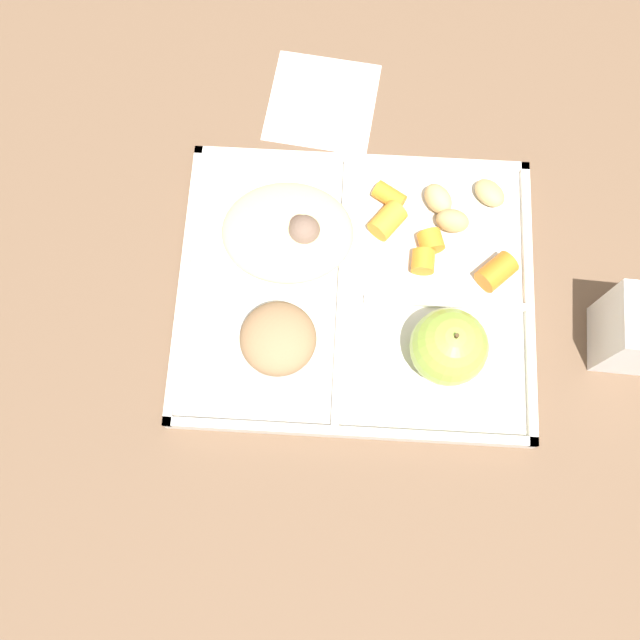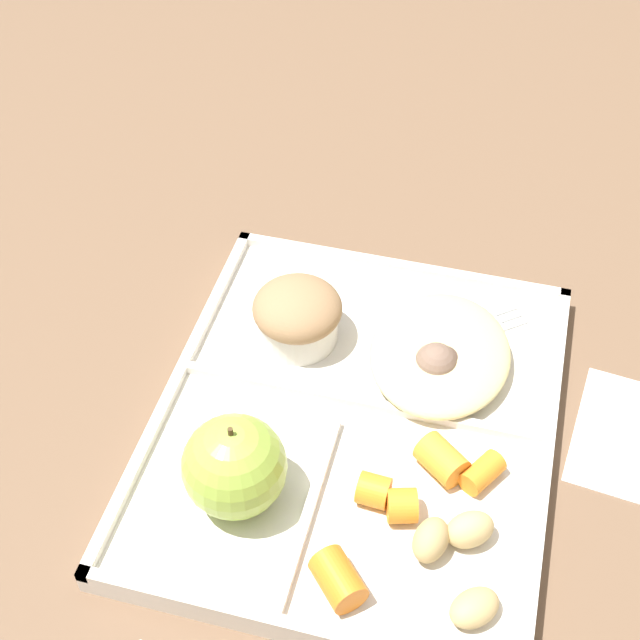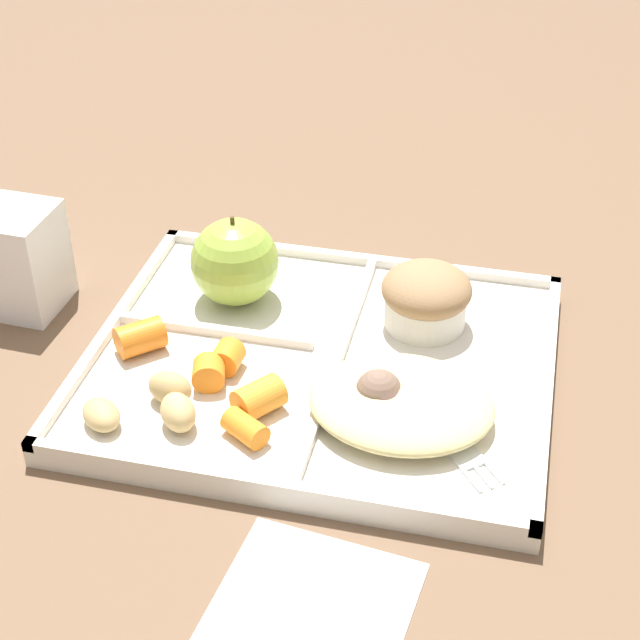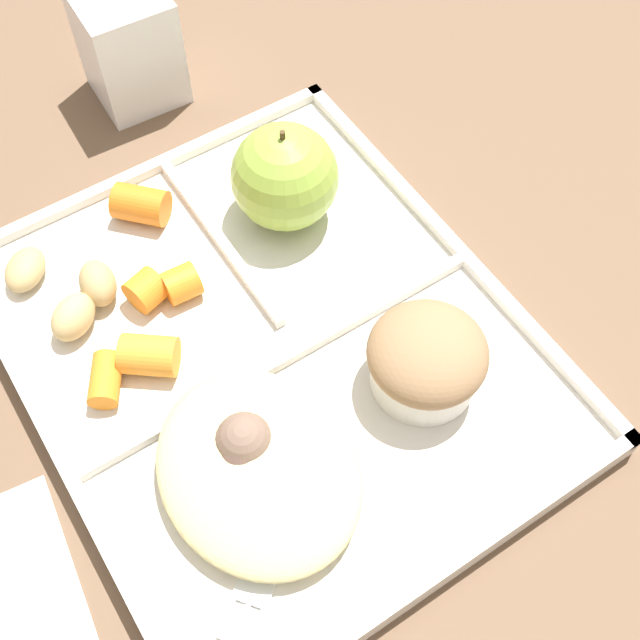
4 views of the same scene
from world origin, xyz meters
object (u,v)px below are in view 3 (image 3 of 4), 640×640
at_px(green_apple, 235,262).
at_px(bran_muffin, 426,297).
at_px(lunch_tray, 320,366).
at_px(milk_carton, 19,259).
at_px(plastic_fork, 445,432).

xyz_separation_m(green_apple, bran_muffin, (0.16, 0.00, -0.01)).
bearing_deg(lunch_tray, milk_carton, 172.06).
height_order(lunch_tray, green_apple, green_apple).
height_order(green_apple, bran_muffin, green_apple).
bearing_deg(plastic_fork, green_apple, 146.35).
height_order(lunch_tray, bran_muffin, bran_muffin).
relative_size(bran_muffin, plastic_fork, 0.60).
relative_size(green_apple, bran_muffin, 1.09).
bearing_deg(green_apple, plastic_fork, -33.65).
distance_m(green_apple, bran_muffin, 0.16).
distance_m(green_apple, plastic_fork, 0.23).
bearing_deg(milk_carton, plastic_fork, -12.37).
distance_m(bran_muffin, milk_carton, 0.34).
xyz_separation_m(green_apple, milk_carton, (-0.18, -0.03, -0.01)).
height_order(bran_muffin, plastic_fork, bran_muffin).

